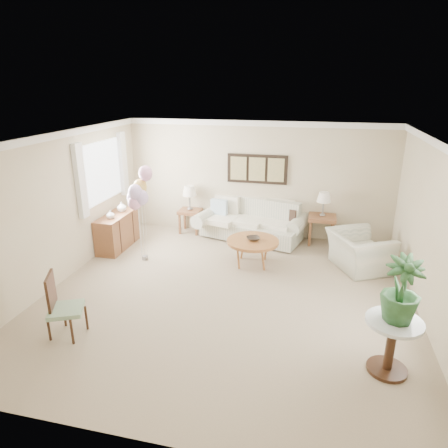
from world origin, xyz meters
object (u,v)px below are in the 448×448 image
object	(u,v)px
coffee_table	(253,242)
armchair	(359,251)
accent_chair	(61,305)
sofa	(252,223)
balloon_cluster	(139,192)

from	to	relation	value
coffee_table	armchair	size ratio (longest dim) A/B	0.93
coffee_table	armchair	bearing A→B (deg)	8.44
accent_chair	sofa	bearing A→B (deg)	65.42
sofa	armchair	size ratio (longest dim) A/B	2.43
armchair	balloon_cluster	xyz separation A→B (m)	(-4.16, -0.60, 1.06)
coffee_table	balloon_cluster	distance (m)	2.38
accent_chair	balloon_cluster	world-z (taller)	balloon_cluster
armchair	balloon_cluster	size ratio (longest dim) A/B	0.57
accent_chair	balloon_cluster	xyz separation A→B (m)	(0.04, 2.59, 0.93)
sofa	balloon_cluster	world-z (taller)	balloon_cluster
armchair	balloon_cluster	bearing A→B (deg)	71.46
coffee_table	sofa	bearing A→B (deg)	100.19
coffee_table	balloon_cluster	bearing A→B (deg)	-172.10
sofa	armchair	distance (m)	2.49
armchair	accent_chair	distance (m)	5.27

